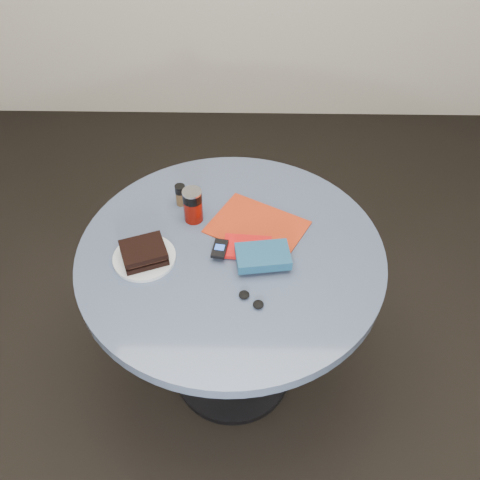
{
  "coord_description": "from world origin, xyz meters",
  "views": [
    {
      "loc": [
        0.05,
        -1.18,
        2.01
      ],
      "look_at": [
        0.03,
        0.0,
        0.8
      ],
      "focal_mm": 40.0,
      "sensor_mm": 36.0,
      "label": 1
    }
  ],
  "objects_px": {
    "pepper_grinder": "(181,195)",
    "table": "(231,283)",
    "novel": "(263,256)",
    "red_book": "(247,247)",
    "mp3_player": "(220,249)",
    "sandwich": "(144,253)",
    "headphones": "(251,300)",
    "plate": "(144,258)",
    "magazine": "(257,227)",
    "soda_can": "(193,205)"
  },
  "relations": [
    {
      "from": "sandwich",
      "to": "magazine",
      "type": "xyz_separation_m",
      "value": [
        0.36,
        0.16,
        -0.03
      ]
    },
    {
      "from": "red_book",
      "to": "mp3_player",
      "type": "height_order",
      "value": "mp3_player"
    },
    {
      "from": "plate",
      "to": "headphones",
      "type": "xyz_separation_m",
      "value": [
        0.34,
        -0.16,
        0.0
      ]
    },
    {
      "from": "novel",
      "to": "magazine",
      "type": "bearing_deg",
      "value": 87.93
    },
    {
      "from": "table",
      "to": "magazine",
      "type": "height_order",
      "value": "magazine"
    },
    {
      "from": "table",
      "to": "magazine",
      "type": "relative_size",
      "value": 3.31
    },
    {
      "from": "red_book",
      "to": "mp3_player",
      "type": "bearing_deg",
      "value": -162.51
    },
    {
      "from": "magazine",
      "to": "red_book",
      "type": "relative_size",
      "value": 1.97
    },
    {
      "from": "sandwich",
      "to": "mp3_player",
      "type": "distance_m",
      "value": 0.24
    },
    {
      "from": "soda_can",
      "to": "magazine",
      "type": "distance_m",
      "value": 0.23
    },
    {
      "from": "headphones",
      "to": "mp3_player",
      "type": "bearing_deg",
      "value": 117.93
    },
    {
      "from": "magazine",
      "to": "headphones",
      "type": "xyz_separation_m",
      "value": [
        -0.02,
        -0.31,
        0.01
      ]
    },
    {
      "from": "red_book",
      "to": "magazine",
      "type": "bearing_deg",
      "value": 76.92
    },
    {
      "from": "headphones",
      "to": "sandwich",
      "type": "bearing_deg",
      "value": 154.92
    },
    {
      "from": "pepper_grinder",
      "to": "red_book",
      "type": "height_order",
      "value": "pepper_grinder"
    },
    {
      "from": "table",
      "to": "headphones",
      "type": "relative_size",
      "value": 11.34
    },
    {
      "from": "mp3_player",
      "to": "red_book",
      "type": "bearing_deg",
      "value": 13.12
    },
    {
      "from": "table",
      "to": "mp3_player",
      "type": "distance_m",
      "value": 0.19
    },
    {
      "from": "table",
      "to": "soda_can",
      "type": "distance_m",
      "value": 0.3
    },
    {
      "from": "table",
      "to": "soda_can",
      "type": "relative_size",
      "value": 8.1
    },
    {
      "from": "pepper_grinder",
      "to": "mp3_player",
      "type": "relative_size",
      "value": 0.98
    },
    {
      "from": "table",
      "to": "sandwich",
      "type": "relative_size",
      "value": 5.98
    },
    {
      "from": "soda_can",
      "to": "sandwich",
      "type": "bearing_deg",
      "value": -125.67
    },
    {
      "from": "mp3_player",
      "to": "magazine",
      "type": "bearing_deg",
      "value": 45.82
    },
    {
      "from": "table",
      "to": "mp3_player",
      "type": "height_order",
      "value": "mp3_player"
    },
    {
      "from": "headphones",
      "to": "table",
      "type": "bearing_deg",
      "value": 107.95
    },
    {
      "from": "plate",
      "to": "red_book",
      "type": "bearing_deg",
      "value": 8.11
    },
    {
      "from": "table",
      "to": "novel",
      "type": "distance_m",
      "value": 0.23
    },
    {
      "from": "sandwich",
      "to": "pepper_grinder",
      "type": "relative_size",
      "value": 2.05
    },
    {
      "from": "table",
      "to": "red_book",
      "type": "distance_m",
      "value": 0.18
    },
    {
      "from": "plate",
      "to": "soda_can",
      "type": "distance_m",
      "value": 0.24
    },
    {
      "from": "table",
      "to": "plate",
      "type": "relative_size",
      "value": 5.01
    },
    {
      "from": "pepper_grinder",
      "to": "plate",
      "type": "bearing_deg",
      "value": -109.22
    },
    {
      "from": "pepper_grinder",
      "to": "table",
      "type": "bearing_deg",
      "value": -51.09
    },
    {
      "from": "magazine",
      "to": "novel",
      "type": "bearing_deg",
      "value": -55.37
    },
    {
      "from": "sandwich",
      "to": "novel",
      "type": "xyz_separation_m",
      "value": [
        0.37,
        -0.01,
        -0.0
      ]
    },
    {
      "from": "magazine",
      "to": "mp3_player",
      "type": "relative_size",
      "value": 3.62
    },
    {
      "from": "red_book",
      "to": "mp3_player",
      "type": "relative_size",
      "value": 1.84
    },
    {
      "from": "sandwich",
      "to": "table",
      "type": "bearing_deg",
      "value": 10.0
    },
    {
      "from": "mp3_player",
      "to": "headphones",
      "type": "bearing_deg",
      "value": -62.07
    },
    {
      "from": "soda_can",
      "to": "headphones",
      "type": "distance_m",
      "value": 0.41
    },
    {
      "from": "pepper_grinder",
      "to": "mp3_player",
      "type": "xyz_separation_m",
      "value": [
        0.15,
        -0.24,
        -0.02
      ]
    },
    {
      "from": "plate",
      "to": "sandwich",
      "type": "distance_m",
      "value": 0.03
    },
    {
      "from": "plate",
      "to": "mp3_player",
      "type": "distance_m",
      "value": 0.24
    },
    {
      "from": "sandwich",
      "to": "mp3_player",
      "type": "height_order",
      "value": "sandwich"
    },
    {
      "from": "mp3_player",
      "to": "headphones",
      "type": "xyz_separation_m",
      "value": [
        0.1,
        -0.19,
        -0.02
      ]
    },
    {
      "from": "novel",
      "to": "mp3_player",
      "type": "relative_size",
      "value": 2.0
    },
    {
      "from": "pepper_grinder",
      "to": "red_book",
      "type": "xyz_separation_m",
      "value": [
        0.23,
        -0.22,
        -0.03
      ]
    },
    {
      "from": "sandwich",
      "to": "headphones",
      "type": "xyz_separation_m",
      "value": [
        0.34,
        -0.16,
        -0.03
      ]
    },
    {
      "from": "plate",
      "to": "novel",
      "type": "height_order",
      "value": "novel"
    }
  ]
}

